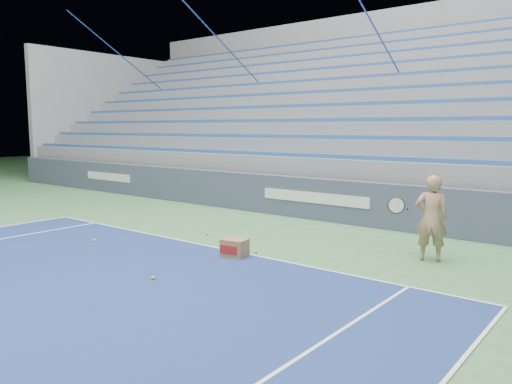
% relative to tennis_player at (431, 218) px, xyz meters
% --- Properties ---
extents(sponsor_barrier, '(30.00, 0.32, 1.10)m').
position_rel_tennis_player_xyz_m(sponsor_barrier, '(-3.80, 2.25, -0.24)').
color(sponsor_barrier, '#3E455E').
rests_on(sponsor_barrier, ground).
extents(bleachers, '(31.00, 9.15, 7.30)m').
position_rel_tennis_player_xyz_m(bleachers, '(-3.81, 7.97, 1.56)').
color(bleachers, gray).
rests_on(bleachers, ground).
extents(tennis_player, '(0.94, 0.90, 1.58)m').
position_rel_tennis_player_xyz_m(tennis_player, '(0.00, 0.00, 0.00)').
color(tennis_player, tan).
rests_on(tennis_player, ground).
extents(ball_box, '(0.51, 0.42, 0.34)m').
position_rel_tennis_player_xyz_m(ball_box, '(-2.97, -2.03, -0.62)').
color(ball_box, olive).
rests_on(ball_box, ground).
extents(tennis_ball_0, '(0.07, 0.07, 0.07)m').
position_rel_tennis_player_xyz_m(tennis_ball_0, '(-3.04, -3.93, -0.76)').
color(tennis_ball_0, '#B6D52B').
rests_on(tennis_ball_0, ground).
extents(tennis_ball_1, '(0.07, 0.07, 0.07)m').
position_rel_tennis_player_xyz_m(tennis_ball_1, '(-4.72, -0.95, -0.76)').
color(tennis_ball_1, '#B6D52B').
rests_on(tennis_ball_1, ground).
extents(tennis_ball_2, '(0.07, 0.07, 0.07)m').
position_rel_tennis_player_xyz_m(tennis_ball_2, '(-6.13, -2.96, -0.76)').
color(tennis_ball_2, '#B6D52B').
rests_on(tennis_ball_2, ground).
extents(tennis_ball_3, '(0.07, 0.07, 0.07)m').
position_rel_tennis_player_xyz_m(tennis_ball_3, '(-2.82, -1.58, -0.76)').
color(tennis_ball_3, '#B6D52B').
rests_on(tennis_ball_3, ground).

